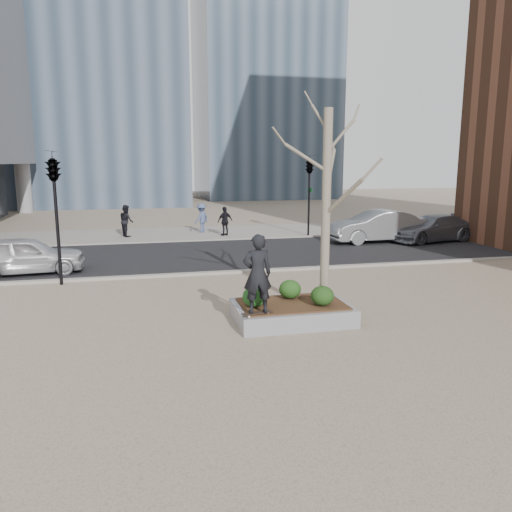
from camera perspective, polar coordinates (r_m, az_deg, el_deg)
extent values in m
plane|color=gray|center=(13.06, -0.14, -7.74)|extent=(120.00, 120.00, 0.00)
cube|color=black|center=(22.62, -5.86, 0.15)|extent=(60.00, 8.00, 0.02)
cube|color=gray|center=(29.49, -7.61, 2.58)|extent=(60.00, 6.00, 0.02)
cube|color=gray|center=(13.24, 4.11, -6.48)|extent=(3.00, 2.00, 0.45)
cube|color=#382314|center=(13.17, 4.12, -5.46)|extent=(2.70, 1.70, 0.04)
ellipsoid|color=#133D18|center=(12.74, -0.18, -4.68)|extent=(0.62, 0.62, 0.53)
ellipsoid|color=#1E3E13|center=(13.53, 3.91, -3.81)|extent=(0.60, 0.60, 0.51)
ellipsoid|color=black|center=(12.96, 7.58, -4.53)|extent=(0.60, 0.60, 0.51)
imported|color=black|center=(11.97, 0.16, -2.04)|extent=(0.71, 0.46, 1.93)
imported|color=silver|center=(20.39, -24.79, 0.09)|extent=(4.26, 2.02, 1.41)
imported|color=gray|center=(26.67, 13.63, 3.32)|extent=(5.05, 1.88, 1.65)
imported|color=slate|center=(27.75, 19.47, 3.01)|extent=(5.05, 2.80, 1.39)
imported|color=black|center=(28.75, -14.59, 3.92)|extent=(0.92, 1.04, 1.77)
imported|color=#45537D|center=(29.69, -6.25, 4.35)|extent=(1.22, 1.23, 1.71)
imported|color=black|center=(28.27, -3.56, 4.00)|extent=(1.04, 0.75, 1.64)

